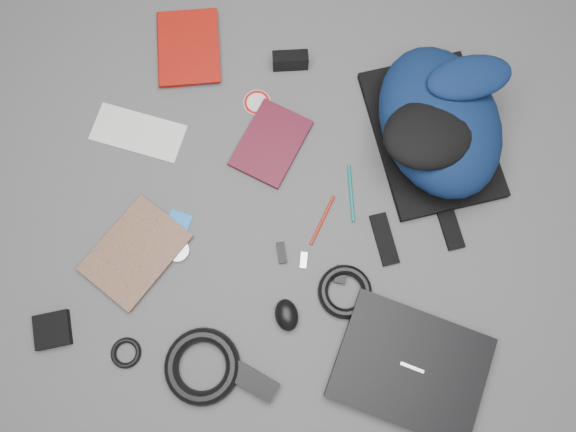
% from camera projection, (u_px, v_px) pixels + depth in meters
% --- Properties ---
extents(ground, '(4.00, 4.00, 0.00)m').
position_uv_depth(ground, '(288.00, 218.00, 1.45)').
color(ground, '#4F4F51').
rests_on(ground, ground).
extents(backpack, '(0.48, 0.55, 0.19)m').
position_uv_depth(backpack, '(440.00, 121.00, 1.41)').
color(backpack, black).
rests_on(backpack, ground).
extents(laptop, '(0.39, 0.32, 0.03)m').
position_uv_depth(laptop, '(411.00, 367.00, 1.34)').
color(laptop, black).
rests_on(laptop, ground).
extents(textbook_red, '(0.23, 0.27, 0.03)m').
position_uv_depth(textbook_red, '(158.00, 50.00, 1.55)').
color(textbook_red, maroon).
rests_on(textbook_red, ground).
extents(comic_book, '(0.27, 0.30, 0.02)m').
position_uv_depth(comic_book, '(109.00, 231.00, 1.43)').
color(comic_book, '#CA770E').
rests_on(comic_book, ground).
extents(envelope, '(0.25, 0.13, 0.00)m').
position_uv_depth(envelope, '(138.00, 133.00, 1.50)').
color(envelope, silver).
rests_on(envelope, ground).
extents(dvd_case, '(0.20, 0.24, 0.02)m').
position_uv_depth(dvd_case, '(271.00, 143.00, 1.49)').
color(dvd_case, '#3D0B17').
rests_on(dvd_case, ground).
extents(compact_camera, '(0.10, 0.06, 0.05)m').
position_uv_depth(compact_camera, '(290.00, 61.00, 1.53)').
color(compact_camera, black).
rests_on(compact_camera, ground).
extents(sticker_disc, '(0.08, 0.08, 0.00)m').
position_uv_depth(sticker_disc, '(257.00, 103.00, 1.53)').
color(sticker_disc, silver).
rests_on(sticker_disc, ground).
extents(pen_teal, '(0.05, 0.15, 0.01)m').
position_uv_depth(pen_teal, '(351.00, 193.00, 1.46)').
color(pen_teal, '#0B6458').
rests_on(pen_teal, ground).
extents(pen_red, '(0.04, 0.14, 0.01)m').
position_uv_depth(pen_red, '(322.00, 220.00, 1.44)').
color(pen_red, maroon).
rests_on(pen_red, ground).
extents(id_badge, '(0.07, 0.10, 0.00)m').
position_uv_depth(id_badge, '(176.00, 229.00, 1.44)').
color(id_badge, blue).
rests_on(id_badge, ground).
extents(usb_black, '(0.04, 0.06, 0.01)m').
position_uv_depth(usb_black, '(282.00, 253.00, 1.42)').
color(usb_black, black).
rests_on(usb_black, ground).
extents(usb_silver, '(0.02, 0.04, 0.01)m').
position_uv_depth(usb_silver, '(304.00, 260.00, 1.42)').
color(usb_silver, silver).
rests_on(usb_silver, ground).
extents(key_fob, '(0.03, 0.05, 0.01)m').
position_uv_depth(key_fob, '(341.00, 275.00, 1.41)').
color(key_fob, black).
rests_on(key_fob, ground).
extents(mouse, '(0.08, 0.10, 0.04)m').
position_uv_depth(mouse, '(287.00, 315.00, 1.37)').
color(mouse, black).
rests_on(mouse, ground).
extents(headphone_left, '(0.06, 0.06, 0.01)m').
position_uv_depth(headphone_left, '(161.00, 226.00, 1.44)').
color(headphone_left, '#ACACAE').
rests_on(headphone_left, ground).
extents(headphone_right, '(0.06, 0.06, 0.01)m').
position_uv_depth(headphone_right, '(178.00, 251.00, 1.42)').
color(headphone_right, '#A4A3A6').
rests_on(headphone_right, ground).
extents(cable_coil, '(0.15, 0.15, 0.03)m').
position_uv_depth(cable_coil, '(345.00, 292.00, 1.39)').
color(cable_coil, black).
rests_on(cable_coil, ground).
extents(power_brick, '(0.13, 0.08, 0.03)m').
position_uv_depth(power_brick, '(254.00, 381.00, 1.34)').
color(power_brick, black).
rests_on(power_brick, ground).
extents(power_cord_coil, '(0.20, 0.20, 0.04)m').
position_uv_depth(power_cord_coil, '(202.00, 366.00, 1.34)').
color(power_cord_coil, black).
rests_on(power_cord_coil, ground).
extents(pouch, '(0.11, 0.11, 0.02)m').
position_uv_depth(pouch, '(52.00, 330.00, 1.37)').
color(pouch, black).
rests_on(pouch, ground).
extents(earbud_coil, '(0.10, 0.10, 0.01)m').
position_uv_depth(earbud_coil, '(126.00, 353.00, 1.36)').
color(earbud_coil, black).
rests_on(earbud_coil, ground).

